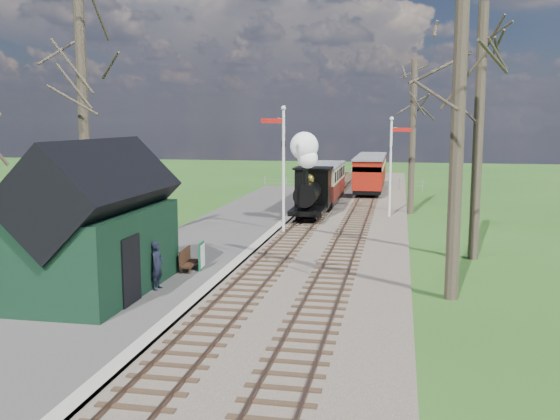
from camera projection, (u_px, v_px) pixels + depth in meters
The scene contains 19 objects.
ground at pixel (189, 354), 14.87m from camera, with size 140.00×140.00×0.00m, color #275219.
distant_hills at pixel (369, 292), 79.49m from camera, with size 114.40×48.00×22.02m.
ballast_bed at pixel (337, 216), 36.00m from camera, with size 8.00×60.00×0.10m, color brown.
track_near at pixel (314, 214), 36.24m from camera, with size 1.60×60.00×0.15m.
track_far at pixel (359, 216), 35.75m from camera, with size 1.60×60.00×0.15m.
platform at pixel (217, 237), 29.12m from camera, with size 5.00×44.00×0.20m, color #474442.
coping_strip at pixel (265, 239), 28.69m from camera, with size 0.40×44.00×0.21m, color #B2AD9E.
station_shed at pixel (98, 227), 19.24m from camera, with size 3.25×6.30×4.78m.
semaphore_near at pixel (282, 160), 30.05m from camera, with size 1.22×0.24×6.22m.
semaphore_far at pixel (392, 159), 34.95m from camera, with size 1.22×0.24×5.72m.
bare_trees at pixel (308, 129), 23.69m from camera, with size 15.51×22.39×12.00m.
fence_line at pixel (342, 183), 49.72m from camera, with size 12.60×0.08×1.00m.
locomotive at pixel (310, 182), 34.17m from camera, with size 1.89×4.42×4.73m.
coach at pixel (323, 182), 40.14m from camera, with size 2.21×7.57×2.32m.
red_carriage_a at pixel (369, 175), 45.45m from camera, with size 2.16×5.34×2.27m.
red_carriage_b at pixel (372, 169), 50.80m from camera, with size 2.16×5.34×2.27m.
sign_board at pixel (202, 256), 22.40m from camera, with size 0.15×0.69×1.00m.
bench at pixel (187, 260), 22.38m from camera, with size 0.49×1.38×0.77m.
person at pixel (157, 265), 19.75m from camera, with size 0.56×0.37×1.54m, color black.
Camera 1 is at (4.83, -13.56, 5.54)m, focal length 40.00 mm.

